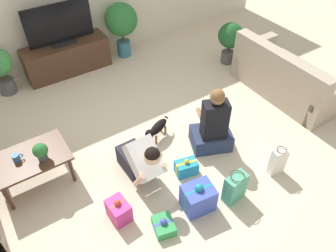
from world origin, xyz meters
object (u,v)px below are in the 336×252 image
at_px(gift_box_b, 186,167).
at_px(mug, 16,158).
at_px(gift_bag_a, 235,187).
at_px(gift_box_a, 119,210).
at_px(tabletop_plant, 41,151).
at_px(gift_bag_b, 278,161).
at_px(tv_console, 67,58).
at_px(gift_box_c, 198,198).
at_px(person_sitting, 213,127).
at_px(tv, 60,27).
at_px(sofa_right, 287,78).
at_px(potted_plant_corner_right, 230,38).
at_px(dog, 157,129).
at_px(gift_box_d, 164,225).
at_px(coffee_table, 31,160).
at_px(person_kneeling, 141,160).
at_px(potted_plant_back_right, 121,22).

bearing_deg(gift_box_b, mug, 152.30).
relative_size(gift_box_b, gift_bag_a, 0.75).
height_order(gift_box_a, tabletop_plant, tabletop_plant).
bearing_deg(gift_box_a, gift_bag_b, -14.33).
height_order(tv_console, tabletop_plant, tabletop_plant).
relative_size(gift_box_a, gift_box_c, 0.78).
xyz_separation_m(person_sitting, gift_box_a, (-1.55, -0.31, -0.22)).
xyz_separation_m(tv, tabletop_plant, (-1.09, -2.25, -0.28)).
distance_m(sofa_right, potted_plant_corner_right, 1.25).
xyz_separation_m(sofa_right, person_sitting, (-1.75, -0.30, 0.06)).
distance_m(gift_bag_a, mug, 2.51).
distance_m(dog, mug, 1.77).
relative_size(sofa_right, gift_box_d, 5.79).
relative_size(sofa_right, tv, 1.59).
height_order(coffee_table, person_kneeling, person_kneeling).
distance_m(potted_plant_back_right, gift_bag_b, 3.63).
xyz_separation_m(potted_plant_back_right, gift_box_a, (-1.68, -3.09, -0.53)).
distance_m(coffee_table, gift_box_d, 1.71).
bearing_deg(tv, gift_box_d, -94.46).
bearing_deg(gift_box_d, gift_box_c, 3.03).
bearing_deg(tabletop_plant, gift_box_c, -44.21).
relative_size(sofa_right, gift_box_c, 4.33).
bearing_deg(potted_plant_corner_right, gift_box_d, -141.81).
height_order(dog, gift_box_b, dog).
xyz_separation_m(potted_plant_corner_right, gift_box_a, (-3.16, -1.83, -0.35)).
height_order(coffee_table, mug, mug).
height_order(person_sitting, gift_bag_a, person_sitting).
bearing_deg(mug, gift_bag_a, -37.58).
bearing_deg(tv, dog, -80.30).
distance_m(dog, gift_box_a, 1.31).
distance_m(person_kneeling, gift_box_b, 0.60).
distance_m(gift_bag_b, tabletop_plant, 2.82).
bearing_deg(dog, gift_box_c, -32.71).
xyz_separation_m(dog, gift_box_c, (-0.19, -1.20, -0.02)).
xyz_separation_m(potted_plant_corner_right, tabletop_plant, (-3.64, -0.94, 0.09)).
height_order(sofa_right, gift_box_c, sofa_right).
height_order(tv, potted_plant_corner_right, tv).
distance_m(gift_box_a, tabletop_plant, 1.10).
xyz_separation_m(tv, gift_box_b, (0.39, -3.03, -0.75)).
relative_size(coffee_table, gift_bag_a, 2.14).
distance_m(gift_box_a, gift_box_b, 1.01).
bearing_deg(potted_plant_back_right, potted_plant_corner_right, -40.47).
relative_size(potted_plant_corner_right, gift_box_b, 2.47).
distance_m(gift_box_d, gift_bag_b, 1.62).
bearing_deg(gift_box_d, mug, 127.06).
bearing_deg(person_kneeling, gift_box_d, -102.75).
bearing_deg(gift_box_c, gift_bag_b, -6.51).
height_order(potted_plant_back_right, gift_box_a, potted_plant_back_right).
relative_size(person_sitting, gift_bag_b, 2.37).
relative_size(person_kneeling, mug, 6.50).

